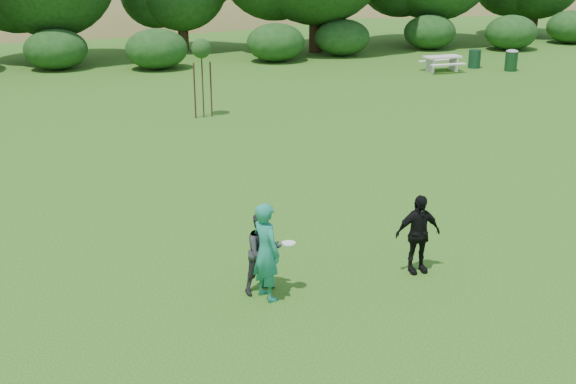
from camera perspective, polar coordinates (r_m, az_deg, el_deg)
name	(u,v)px	position (r m, az deg, el deg)	size (l,w,h in m)	color
ground	(340,301)	(13.30, 4.14, -8.61)	(120.00, 120.00, 0.00)	#19470C
player_teal	(266,251)	(13.00, -1.75, -4.72)	(0.67, 0.44, 1.85)	#1B7D64
player_grey	(263,252)	(13.31, -1.96, -4.80)	(0.76, 0.59, 1.56)	#29292C
player_black	(418,234)	(14.28, 10.22, -3.28)	(0.94, 0.39, 1.60)	black
trash_can_near	(475,59)	(37.81, 14.52, 10.15)	(0.60, 0.60, 0.90)	#153A24
frisbee	(288,243)	(13.15, 0.03, -4.07)	(0.27, 0.27, 0.04)	white
sapling	(201,51)	(26.23, -6.87, 11.02)	(0.70, 0.70, 2.85)	#352115
picnic_table	(442,61)	(36.38, 12.09, 10.09)	(1.80, 1.48, 0.76)	beige
trash_can_lidded	(511,60)	(37.43, 17.23, 9.95)	(0.60, 0.60, 1.05)	#14381A
hillside	(92,114)	(81.41, -15.22, 5.99)	(150.00, 72.00, 52.00)	olive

